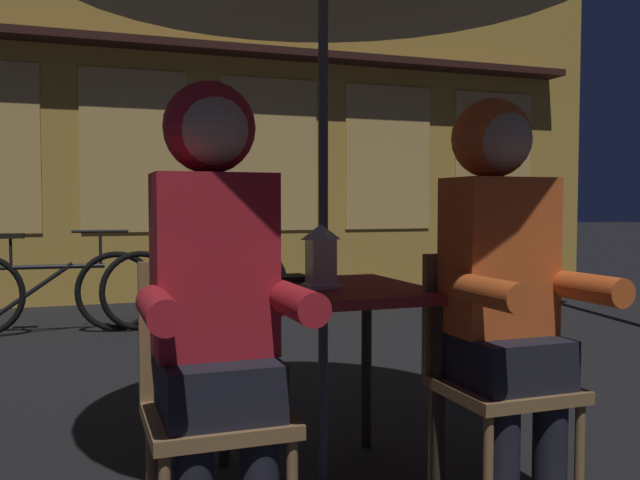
{
  "coord_description": "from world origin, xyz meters",
  "views": [
    {
      "loc": [
        -0.85,
        -2.34,
        1.04
      ],
      "look_at": [
        0.0,
        0.03,
        0.91
      ],
      "focal_mm": 38.3,
      "sensor_mm": 36.0,
      "label": 1
    }
  ],
  "objects_px": {
    "person_left_hooded": "(215,273)",
    "book": "(282,279)",
    "bicycle_second": "(50,291)",
    "lantern": "(321,255)",
    "person_right_hooded": "(503,263)",
    "chair_left": "(213,392)",
    "cafe_table": "(323,314)",
    "bicycle_third": "(199,285)",
    "chair_right": "(492,366)"
  },
  "relations": [
    {
      "from": "person_left_hooded",
      "to": "book",
      "type": "relative_size",
      "value": 7.0
    },
    {
      "from": "bicycle_second",
      "to": "book",
      "type": "distance_m",
      "value": 3.45
    },
    {
      "from": "lantern",
      "to": "person_right_hooded",
      "type": "relative_size",
      "value": 0.17
    },
    {
      "from": "chair_left",
      "to": "book",
      "type": "relative_size",
      "value": 4.35
    },
    {
      "from": "cafe_table",
      "to": "chair_left",
      "type": "distance_m",
      "value": 0.62
    },
    {
      "from": "cafe_table",
      "to": "person_left_hooded",
      "type": "height_order",
      "value": "person_left_hooded"
    },
    {
      "from": "lantern",
      "to": "chair_left",
      "type": "xyz_separation_m",
      "value": [
        -0.45,
        -0.32,
        -0.37
      ]
    },
    {
      "from": "cafe_table",
      "to": "person_right_hooded",
      "type": "relative_size",
      "value": 0.53
    },
    {
      "from": "lantern",
      "to": "book",
      "type": "bearing_deg",
      "value": 106.22
    },
    {
      "from": "chair_left",
      "to": "cafe_table",
      "type": "bearing_deg",
      "value": 37.55
    },
    {
      "from": "lantern",
      "to": "bicycle_third",
      "type": "distance_m",
      "value": 3.6
    },
    {
      "from": "cafe_table",
      "to": "chair_left",
      "type": "xyz_separation_m",
      "value": [
        -0.48,
        -0.37,
        -0.15
      ]
    },
    {
      "from": "cafe_table",
      "to": "bicycle_third",
      "type": "bearing_deg",
      "value": 87.83
    },
    {
      "from": "lantern",
      "to": "book",
      "type": "distance_m",
      "value": 0.28
    },
    {
      "from": "bicycle_third",
      "to": "chair_right",
      "type": "bearing_deg",
      "value": -84.9
    },
    {
      "from": "bicycle_second",
      "to": "cafe_table",
      "type": "bearing_deg",
      "value": -73.07
    },
    {
      "from": "person_right_hooded",
      "to": "book",
      "type": "relative_size",
      "value": 7.0
    },
    {
      "from": "cafe_table",
      "to": "person_left_hooded",
      "type": "distance_m",
      "value": 0.67
    },
    {
      "from": "person_left_hooded",
      "to": "lantern",
      "type": "bearing_deg",
      "value": 39.81
    },
    {
      "from": "person_left_hooded",
      "to": "person_right_hooded",
      "type": "height_order",
      "value": "same"
    },
    {
      "from": "lantern",
      "to": "bicycle_second",
      "type": "height_order",
      "value": "lantern"
    },
    {
      "from": "book",
      "to": "cafe_table",
      "type": "bearing_deg",
      "value": -66.73
    },
    {
      "from": "person_right_hooded",
      "to": "bicycle_third",
      "type": "relative_size",
      "value": 0.84
    },
    {
      "from": "cafe_table",
      "to": "bicycle_second",
      "type": "bearing_deg",
      "value": 106.93
    },
    {
      "from": "chair_right",
      "to": "bicycle_third",
      "type": "distance_m",
      "value": 3.9
    },
    {
      "from": "chair_left",
      "to": "person_left_hooded",
      "type": "xyz_separation_m",
      "value": [
        -0.0,
        -0.06,
        0.36
      ]
    },
    {
      "from": "chair_left",
      "to": "chair_right",
      "type": "distance_m",
      "value": 0.96
    },
    {
      "from": "chair_left",
      "to": "person_right_hooded",
      "type": "xyz_separation_m",
      "value": [
        0.96,
        -0.06,
        0.36
      ]
    },
    {
      "from": "chair_right",
      "to": "book",
      "type": "relative_size",
      "value": 4.35
    },
    {
      "from": "bicycle_third",
      "to": "book",
      "type": "height_order",
      "value": "bicycle_third"
    },
    {
      "from": "bicycle_third",
      "to": "bicycle_second",
      "type": "bearing_deg",
      "value": -178.7
    },
    {
      "from": "lantern",
      "to": "chair_left",
      "type": "bearing_deg",
      "value": -144.68
    },
    {
      "from": "cafe_table",
      "to": "person_right_hooded",
      "type": "distance_m",
      "value": 0.67
    },
    {
      "from": "cafe_table",
      "to": "person_right_hooded",
      "type": "bearing_deg",
      "value": -41.57
    },
    {
      "from": "chair_right",
      "to": "book",
      "type": "distance_m",
      "value": 0.85
    },
    {
      "from": "chair_left",
      "to": "chair_right",
      "type": "bearing_deg",
      "value": 0.0
    },
    {
      "from": "bicycle_second",
      "to": "book",
      "type": "xyz_separation_m",
      "value": [
        0.96,
        -3.29,
        0.41
      ]
    },
    {
      "from": "chair_left",
      "to": "book",
      "type": "distance_m",
      "value": 0.74
    },
    {
      "from": "cafe_table",
      "to": "person_left_hooded",
      "type": "bearing_deg",
      "value": -138.43
    },
    {
      "from": "chair_left",
      "to": "book",
      "type": "bearing_deg",
      "value": 56.26
    },
    {
      "from": "lantern",
      "to": "chair_left",
      "type": "height_order",
      "value": "lantern"
    },
    {
      "from": "person_left_hooded",
      "to": "person_right_hooded",
      "type": "bearing_deg",
      "value": 0.0
    },
    {
      "from": "cafe_table",
      "to": "lantern",
      "type": "xyz_separation_m",
      "value": [
        -0.03,
        -0.05,
        0.22
      ]
    },
    {
      "from": "chair_right",
      "to": "bicycle_second",
      "type": "height_order",
      "value": "chair_right"
    },
    {
      "from": "chair_right",
      "to": "person_right_hooded",
      "type": "distance_m",
      "value": 0.36
    },
    {
      "from": "bicycle_third",
      "to": "book",
      "type": "relative_size",
      "value": 8.34
    },
    {
      "from": "cafe_table",
      "to": "lantern",
      "type": "relative_size",
      "value": 3.2
    },
    {
      "from": "person_right_hooded",
      "to": "book",
      "type": "distance_m",
      "value": 0.86
    },
    {
      "from": "person_left_hooded",
      "to": "bicycle_second",
      "type": "xyz_separation_m",
      "value": [
        -0.58,
        3.92,
        -0.5
      ]
    },
    {
      "from": "chair_left",
      "to": "book",
      "type": "xyz_separation_m",
      "value": [
        0.38,
        0.57,
        0.26
      ]
    }
  ]
}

